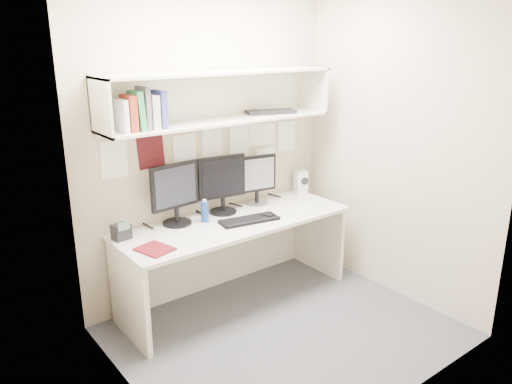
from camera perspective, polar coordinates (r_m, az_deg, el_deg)
floor at (r=4.00m, az=3.33°, el=-15.68°), size 2.40×2.00×0.01m
wall_back at (r=4.25m, az=-5.27°, el=5.35°), size 2.40×0.02×2.60m
wall_front at (r=2.83m, az=17.20°, el=-1.47°), size 2.40×0.02×2.60m
wall_left at (r=2.85m, az=-14.75°, el=-1.13°), size 0.02×2.00×2.60m
wall_right at (r=4.34m, az=15.75°, el=5.02°), size 0.02×2.00×2.60m
desk at (r=4.27m, az=-2.36°, el=-7.78°), size 2.00×0.70×0.73m
overhead_hutch at (r=4.06m, az=-4.35°, el=10.84°), size 2.00×0.38×0.40m
pinned_papers at (r=4.25m, az=-5.21°, el=4.68°), size 1.92×0.01×0.48m
monitor_left at (r=4.01m, az=-9.23°, el=0.03°), size 0.43×0.24×0.50m
monitor_center at (r=4.23m, az=-3.91°, el=1.11°), size 0.43×0.23×0.50m
monitor_right at (r=4.44m, az=0.03°, el=1.62°), size 0.38×0.21×0.45m
keyboard at (r=4.08m, az=-0.78°, el=-3.22°), size 0.51×0.26×0.02m
mouse at (r=4.16m, az=1.31°, el=-2.76°), size 0.10×0.12×0.03m
speaker at (r=4.82m, az=5.12°, el=1.15°), size 0.14×0.14×0.22m
blue_bottle at (r=4.07m, az=-5.88°, el=-2.21°), size 0.06×0.06×0.19m
maroon_notebook at (r=3.62m, az=-11.50°, el=-6.41°), size 0.26×0.29×0.01m
desk_phone at (r=3.85m, az=-15.13°, el=-4.38°), size 0.14×0.13×0.15m
book_stack at (r=3.66m, az=-12.92°, el=8.98°), size 0.33×0.19×0.30m
hutch_tray at (r=4.37m, az=1.70°, el=9.15°), size 0.46×0.30×0.03m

